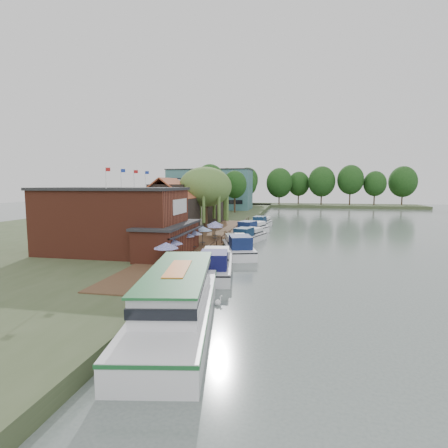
# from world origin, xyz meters

# --- Properties ---
(ground) EXTENTS (260.00, 260.00, 0.00)m
(ground) POSITION_xyz_m (0.00, 0.00, 0.00)
(ground) COLOR #505C58
(ground) RESTS_ON ground
(land_bank) EXTENTS (50.00, 140.00, 1.00)m
(land_bank) POSITION_xyz_m (-30.00, 35.00, 0.50)
(land_bank) COLOR #384728
(land_bank) RESTS_ON ground
(quay_deck) EXTENTS (6.00, 50.00, 0.10)m
(quay_deck) POSITION_xyz_m (-8.00, 10.00, 1.05)
(quay_deck) COLOR #47301E
(quay_deck) RESTS_ON land_bank
(quay_rail) EXTENTS (0.20, 49.00, 1.00)m
(quay_rail) POSITION_xyz_m (-5.30, 10.50, 1.50)
(quay_rail) COLOR black
(quay_rail) RESTS_ON land_bank
(pub) EXTENTS (20.00, 11.00, 7.30)m
(pub) POSITION_xyz_m (-14.00, -1.00, 4.65)
(pub) COLOR maroon
(pub) RESTS_ON land_bank
(hotel_block) EXTENTS (25.40, 12.40, 12.30)m
(hotel_block) POSITION_xyz_m (-22.00, 70.00, 7.15)
(hotel_block) COLOR #38666B
(hotel_block) RESTS_ON land_bank
(cottage_a) EXTENTS (8.60, 7.60, 8.50)m
(cottage_a) POSITION_xyz_m (-15.00, 14.00, 5.25)
(cottage_a) COLOR black
(cottage_a) RESTS_ON land_bank
(cottage_b) EXTENTS (9.60, 8.60, 8.50)m
(cottage_b) POSITION_xyz_m (-18.00, 24.00, 5.25)
(cottage_b) COLOR beige
(cottage_b) RESTS_ON land_bank
(cottage_c) EXTENTS (7.60, 7.60, 8.50)m
(cottage_c) POSITION_xyz_m (-14.00, 33.00, 5.25)
(cottage_c) COLOR black
(cottage_c) RESTS_ON land_bank
(willow) EXTENTS (8.60, 8.60, 10.43)m
(willow) POSITION_xyz_m (-10.50, 19.00, 6.21)
(willow) COLOR #476B2D
(willow) RESTS_ON land_bank
(umbrella_0) EXTENTS (2.29, 2.29, 2.38)m
(umbrella_0) POSITION_xyz_m (-7.38, -7.22, 2.29)
(umbrella_0) COLOR navy
(umbrella_0) RESTS_ON quay_deck
(umbrella_1) EXTENTS (2.08, 2.08, 2.38)m
(umbrella_1) POSITION_xyz_m (-7.61, -4.97, 2.29)
(umbrella_1) COLOR navy
(umbrella_1) RESTS_ON quay_deck
(umbrella_2) EXTENTS (2.21, 2.21, 2.38)m
(umbrella_2) POSITION_xyz_m (-7.97, -0.04, 2.29)
(umbrella_2) COLOR navy
(umbrella_2) RESTS_ON quay_deck
(umbrella_3) EXTENTS (2.23, 2.23, 2.38)m
(umbrella_3) POSITION_xyz_m (-7.60, 1.84, 2.29)
(umbrella_3) COLOR #1B2E97
(umbrella_3) RESTS_ON quay_deck
(umbrella_4) EXTENTS (2.45, 2.45, 2.38)m
(umbrella_4) POSITION_xyz_m (-7.29, 5.01, 2.29)
(umbrella_4) COLOR #1A4C94
(umbrella_4) RESTS_ON quay_deck
(umbrella_5) EXTENTS (2.17, 2.17, 2.38)m
(umbrella_5) POSITION_xyz_m (-6.57, 8.79, 2.29)
(umbrella_5) COLOR #1F1B99
(umbrella_5) RESTS_ON quay_deck
(umbrella_6) EXTENTS (2.46, 2.46, 2.38)m
(umbrella_6) POSITION_xyz_m (-7.09, 11.12, 2.29)
(umbrella_6) COLOR navy
(umbrella_6) RESTS_ON quay_deck
(cruiser_0) EXTENTS (5.09, 11.03, 2.60)m
(cruiser_0) POSITION_xyz_m (-3.53, -4.42, 1.30)
(cruiser_0) COLOR silver
(cruiser_0) RESTS_ON ground
(cruiser_1) EXTENTS (6.42, 11.27, 2.63)m
(cruiser_1) POSITION_xyz_m (-2.94, 5.55, 1.32)
(cruiser_1) COLOR white
(cruiser_1) RESTS_ON ground
(cruiser_2) EXTENTS (5.66, 9.97, 2.28)m
(cruiser_2) POSITION_xyz_m (-2.91, 15.57, 1.14)
(cruiser_2) COLOR silver
(cruiser_2) RESTS_ON ground
(cruiser_3) EXTENTS (6.15, 10.67, 2.47)m
(cruiser_3) POSITION_xyz_m (-3.31, 23.23, 1.24)
(cruiser_3) COLOR white
(cruiser_3) RESTS_ON ground
(cruiser_4) EXTENTS (4.36, 10.00, 2.34)m
(cruiser_4) POSITION_xyz_m (-2.65, 34.02, 1.17)
(cruiser_4) COLOR white
(cruiser_4) RESTS_ON ground
(tour_boat) EXTENTS (7.03, 16.05, 3.39)m
(tour_boat) POSITION_xyz_m (-3.23, -16.49, 1.70)
(tour_boat) COLOR silver
(tour_boat) RESTS_ON ground
(swan) EXTENTS (0.44, 0.44, 0.44)m
(swan) POSITION_xyz_m (-1.49, -12.63, 0.22)
(swan) COLOR white
(swan) RESTS_ON ground
(bank_tree_0) EXTENTS (6.73, 6.73, 10.69)m
(bank_tree_0) POSITION_xyz_m (-15.57, 43.35, 6.34)
(bank_tree_0) COLOR #143811
(bank_tree_0) RESTS_ON land_bank
(bank_tree_1) EXTENTS (7.60, 7.60, 12.76)m
(bank_tree_1) POSITION_xyz_m (-17.47, 50.89, 7.38)
(bank_tree_1) COLOR #143811
(bank_tree_1) RESTS_ON land_bank
(bank_tree_2) EXTENTS (6.47, 6.47, 11.30)m
(bank_tree_2) POSITION_xyz_m (-12.11, 56.96, 6.65)
(bank_tree_2) COLOR #143811
(bank_tree_2) RESTS_ON land_bank
(bank_tree_3) EXTENTS (6.34, 6.34, 11.14)m
(bank_tree_3) POSITION_xyz_m (-11.77, 79.64, 6.57)
(bank_tree_3) COLOR #143811
(bank_tree_3) RESTS_ON land_bank
(bank_tree_4) EXTENTS (7.05, 7.05, 13.49)m
(bank_tree_4) POSITION_xyz_m (-12.40, 86.27, 7.74)
(bank_tree_4) COLOR #143811
(bank_tree_4) RESTS_ON land_bank
(bank_tree_5) EXTENTS (7.77, 7.77, 11.92)m
(bank_tree_5) POSITION_xyz_m (-17.24, 95.53, 6.96)
(bank_tree_5) COLOR #143811
(bank_tree_5) RESTS_ON land_bank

